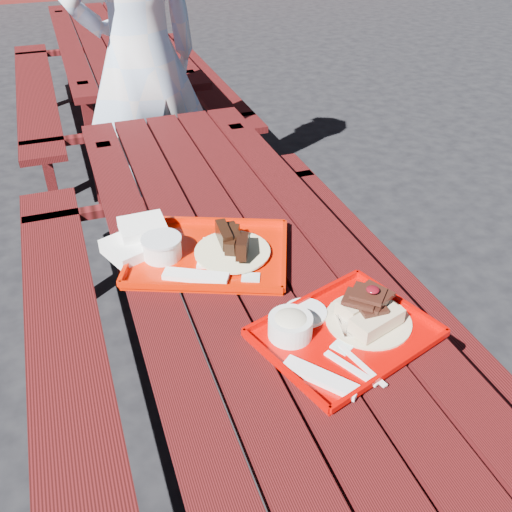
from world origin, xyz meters
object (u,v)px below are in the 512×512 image
(picnic_table_far, at_px, (117,64))
(far_tray, at_px, (205,252))
(near_tray, at_px, (340,324))
(person, at_px, (140,60))
(picnic_table_near, at_px, (241,296))

(picnic_table_far, relative_size, far_tray, 4.17)
(near_tray, bearing_deg, person, 94.55)
(picnic_table_near, relative_size, person, 1.26)
(picnic_table_near, bearing_deg, far_tray, -172.08)
(far_tray, height_order, person, person)
(picnic_table_far, distance_m, person, 1.43)
(near_tray, relative_size, person, 0.26)
(picnic_table_far, height_order, near_tray, near_tray)
(picnic_table_far, relative_size, person, 1.26)
(picnic_table_near, bearing_deg, near_tray, -75.55)
(far_tray, xyz_separation_m, person, (0.08, 1.44, 0.18))
(far_tray, distance_m, person, 1.46)
(picnic_table_far, bearing_deg, near_tray, -87.93)
(picnic_table_near, relative_size, picnic_table_far, 1.00)
(person, bearing_deg, picnic_table_far, -110.26)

